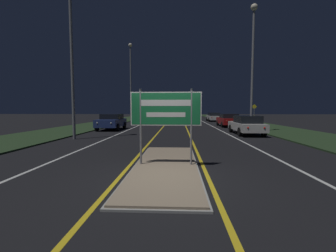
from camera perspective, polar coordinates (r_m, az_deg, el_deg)
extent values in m
plane|color=black|center=(6.48, -1.08, -12.84)|extent=(160.00, 160.00, 0.00)
cube|color=#999993|center=(7.52, -0.54, -10.21)|extent=(2.10, 6.58, 0.05)
cube|color=gray|center=(7.51, -0.54, -10.03)|extent=(1.98, 6.46, 0.10)
cube|color=#23381E|center=(28.05, -18.04, 0.26)|extent=(5.00, 100.00, 0.08)
cube|color=#23381E|center=(27.77, 21.75, 0.13)|extent=(5.00, 100.00, 0.08)
cube|color=gold|center=(31.28, -0.37, 0.80)|extent=(0.12, 70.00, 0.01)
cube|color=gold|center=(31.24, 4.17, 0.79)|extent=(0.12, 70.00, 0.01)
cube|color=silver|center=(31.57, -5.75, 0.82)|extent=(0.12, 70.00, 0.01)
cube|color=silver|center=(31.46, 9.57, 0.77)|extent=(0.12, 70.00, 0.01)
cube|color=silver|center=(32.15, -11.05, 0.82)|extent=(0.10, 70.00, 0.01)
cube|color=silver|center=(31.96, 14.92, 0.74)|extent=(0.10, 70.00, 0.01)
cylinder|color=gray|center=(7.39, -6.95, -0.20)|extent=(0.07, 0.07, 2.46)
cylinder|color=gray|center=(7.30, 5.94, -0.25)|extent=(0.07, 0.07, 2.46)
cube|color=#19703D|center=(7.28, -0.55, 4.40)|extent=(2.29, 0.04, 1.09)
cube|color=white|center=(7.25, -0.56, 4.40)|extent=(2.29, 0.00, 1.09)
cube|color=#19703D|center=(7.25, -0.56, 4.40)|extent=(2.23, 0.01, 1.02)
cube|color=white|center=(7.25, -0.56, 5.90)|extent=(1.61, 0.01, 0.20)
cube|color=white|center=(7.25, -0.56, 2.90)|extent=(1.26, 0.01, 0.15)
cylinder|color=gray|center=(15.65, -23.20, 14.61)|extent=(0.18, 0.18, 9.61)
cylinder|color=gray|center=(32.83, -9.43, 10.27)|extent=(0.18, 0.18, 10.72)
sphere|color=#F9EAC6|center=(33.86, -9.56, 19.60)|extent=(0.53, 0.53, 0.53)
cylinder|color=gray|center=(19.10, 20.63, 12.58)|extent=(0.18, 0.18, 9.50)
sphere|color=#F9EAC6|center=(20.42, 21.04, 26.32)|extent=(0.53, 0.53, 0.53)
cube|color=silver|center=(18.05, 19.21, -0.09)|extent=(1.73, 4.50, 0.57)
cube|color=black|center=(17.76, 19.51, 1.62)|extent=(1.52, 2.34, 0.54)
sphere|color=red|center=(15.77, 19.65, -0.45)|extent=(0.14, 0.14, 0.14)
sphere|color=red|center=(16.11, 23.30, -0.45)|extent=(0.14, 0.14, 0.14)
cylinder|color=black|center=(19.21, 15.65, -0.61)|extent=(0.22, 0.64, 0.64)
cylinder|color=black|center=(19.64, 20.35, -0.61)|extent=(0.22, 0.64, 0.64)
cylinder|color=black|center=(16.51, 17.82, -1.43)|extent=(0.22, 0.64, 0.64)
cylinder|color=black|center=(17.02, 23.19, -1.41)|extent=(0.22, 0.64, 0.64)
cube|color=maroon|center=(25.59, 15.01, 1.28)|extent=(1.85, 4.51, 0.64)
cube|color=black|center=(25.30, 15.16, 2.50)|extent=(1.63, 2.35, 0.48)
sphere|color=red|center=(23.28, 14.81, 1.19)|extent=(0.14, 0.14, 0.14)
sphere|color=red|center=(23.55, 17.54, 1.17)|extent=(0.14, 0.14, 0.14)
cylinder|color=black|center=(26.81, 12.51, 0.77)|extent=(0.22, 0.62, 0.62)
cylinder|color=black|center=(27.17, 16.19, 0.75)|extent=(0.22, 0.62, 0.62)
cylinder|color=black|center=(24.06, 13.64, 0.36)|extent=(0.22, 0.62, 0.62)
cylinder|color=black|center=(24.46, 17.72, 0.34)|extent=(0.22, 0.62, 0.62)
cube|color=silver|center=(36.13, 11.43, 2.14)|extent=(1.73, 4.21, 0.56)
cube|color=black|center=(35.86, 11.50, 2.97)|extent=(1.52, 2.19, 0.49)
sphere|color=red|center=(33.99, 11.07, 2.14)|extent=(0.14, 0.14, 0.14)
sphere|color=red|center=(34.16, 12.85, 2.12)|extent=(0.14, 0.14, 0.14)
cylinder|color=black|center=(37.32, 9.86, 1.80)|extent=(0.22, 0.66, 0.66)
cylinder|color=black|center=(37.56, 12.36, 1.78)|extent=(0.22, 0.66, 0.66)
cylinder|color=black|center=(34.73, 10.40, 1.62)|extent=(0.22, 0.66, 0.66)
cylinder|color=black|center=(34.99, 13.08, 1.60)|extent=(0.22, 0.66, 0.66)
cube|color=navy|center=(21.46, -14.19, 0.83)|extent=(1.90, 4.09, 0.66)
cube|color=black|center=(21.67, -14.03, 2.36)|extent=(1.67, 2.13, 0.47)
sphere|color=white|center=(19.72, -17.53, 0.71)|extent=(0.14, 0.14, 0.14)
sphere|color=white|center=(19.35, -14.26, 0.71)|extent=(0.14, 0.14, 0.14)
cylinder|color=black|center=(20.57, -17.61, -0.31)|extent=(0.22, 0.66, 0.66)
cylinder|color=black|center=(20.02, -12.73, -0.33)|extent=(0.22, 0.66, 0.66)
cylinder|color=black|center=(22.96, -15.43, 0.20)|extent=(0.22, 0.66, 0.66)
cylinder|color=black|center=(22.47, -11.02, 0.19)|extent=(0.22, 0.66, 0.66)
cylinder|color=gray|center=(29.19, 21.01, 2.57)|extent=(0.06, 0.06, 2.19)
cube|color=yellow|center=(29.18, 21.07, 4.60)|extent=(0.60, 0.02, 0.60)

